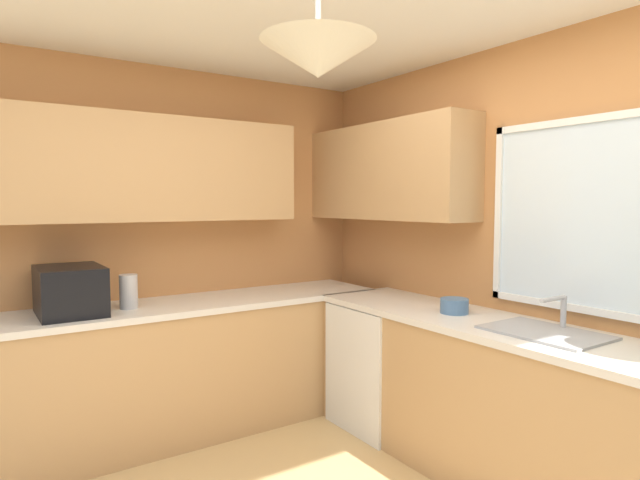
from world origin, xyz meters
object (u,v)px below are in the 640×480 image
Objects in this scene: bowl at (454,306)px; microwave at (70,290)px; dishwasher at (384,365)px; sink_assembly at (546,332)px; kettle at (129,292)px.

microwave is at bearing -123.03° from bowl.
sink_assembly is at bearing 1.73° from dishwasher.
kettle is 1.28× the size of bowl.
sink_assembly is 3.39× the size of bowl.
kettle reaches higher than dishwasher.
sink_assembly is (1.88, 1.96, -0.13)m from microwave.
kettle is (-0.64, -1.58, 0.58)m from dishwasher.
microwave reaches higher than kettle.
kettle is at bearing 86.59° from microwave.
microwave is 0.34m from kettle.
sink_assembly is (1.86, 1.62, -0.10)m from kettle.
bowl is at bearing 52.29° from kettle.
sink_assembly is at bearing 0.63° from bowl.
bowl is at bearing 2.82° from dishwasher.
sink_assembly reaches higher than bowl.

